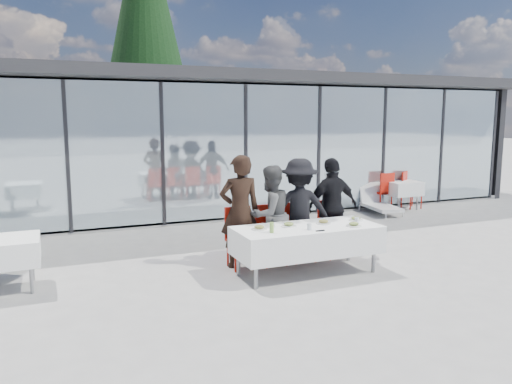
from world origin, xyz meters
TOP-DOWN VIEW (x-y plane):
  - ground at (0.00, 0.00)m, footprint 90.00×90.00m
  - pavilion at (2.00, 8.16)m, footprint 14.80×8.80m
  - treeline at (-2.00, 28.00)m, footprint 62.50×2.00m
  - dining_table at (0.40, -0.15)m, footprint 2.26×0.96m
  - diner_a at (-0.42, 0.60)m, footprint 0.72×0.72m
  - diner_chair_a at (-0.42, 0.60)m, footprint 0.44×0.44m
  - diner_b at (0.12, 0.60)m, footprint 1.01×1.01m
  - diner_chair_b at (0.12, 0.60)m, footprint 0.44×0.44m
  - diner_c at (0.65, 0.60)m, footprint 1.40×1.40m
  - diner_chair_c at (0.65, 0.60)m, footprint 0.44×0.44m
  - diner_d at (1.30, 0.60)m, footprint 1.08×1.08m
  - diner_chair_d at (1.30, 0.60)m, footprint 0.44×0.44m
  - plate_a at (-0.36, -0.06)m, footprint 0.24×0.24m
  - plate_b at (0.14, -0.04)m, footprint 0.24×0.24m
  - plate_c at (0.74, -0.07)m, footprint 0.24×0.24m
  - plate_d at (1.35, -0.06)m, footprint 0.24×0.24m
  - plate_extra at (1.07, -0.42)m, footprint 0.24×0.24m
  - juice_bottle at (-0.27, -0.32)m, footprint 0.06×0.06m
  - drinking_glasses at (0.78, -0.32)m, footprint 1.00×0.20m
  - folded_eyeglasses at (0.43, -0.50)m, footprint 0.14×0.03m
  - spare_table_left at (-3.82, 0.83)m, footprint 0.86×0.86m
  - spare_table_right at (5.35, 3.78)m, footprint 0.86×0.86m
  - spare_chair_a at (5.63, 3.82)m, footprint 0.61×0.61m
  - spare_chair_b at (4.88, 3.86)m, footprint 0.45×0.45m
  - lounger at (4.46, 3.56)m, footprint 0.78×1.40m
  - conifer_tree at (0.50, 13.00)m, footprint 4.00×4.00m

SIDE VIEW (x-z plane):
  - ground at x=0.00m, z-range 0.00..0.00m
  - lounger at x=4.46m, z-range -0.10..0.62m
  - diner_chair_a at x=-0.42m, z-range 0.05..1.03m
  - diner_chair_b at x=0.12m, z-range 0.05..1.03m
  - diner_chair_c at x=0.65m, z-range 0.05..1.03m
  - diner_chair_d at x=1.30m, z-range 0.05..1.03m
  - spare_chair_a at x=5.63m, z-range 0.05..1.03m
  - spare_chair_b at x=4.88m, z-range 0.05..1.03m
  - dining_table at x=0.40m, z-range 0.16..0.91m
  - spare_table_left at x=-3.82m, z-range 0.18..0.92m
  - spare_table_right at x=5.35m, z-range 0.18..0.92m
  - folded_eyeglasses at x=0.43m, z-range 0.75..0.76m
  - plate_a at x=-0.36m, z-range 0.74..0.81m
  - plate_b at x=0.14m, z-range 0.74..0.81m
  - plate_c at x=0.74m, z-range 0.74..0.81m
  - plate_d at x=1.35m, z-range 0.74..0.81m
  - plate_extra at x=1.07m, z-range 0.74..0.81m
  - drinking_glasses at x=0.78m, z-range 0.75..0.85m
  - diner_b at x=0.12m, z-range 0.00..1.64m
  - juice_bottle at x=-0.27m, z-range 0.75..0.90m
  - diner_d at x=1.30m, z-range 0.00..1.72m
  - diner_c at x=0.65m, z-range 0.00..1.73m
  - diner_a at x=-0.42m, z-range 0.00..1.83m
  - pavilion at x=2.00m, z-range 0.43..3.87m
  - treeline at x=-2.00m, z-range 0.00..4.40m
  - conifer_tree at x=0.50m, z-range 0.74..11.24m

